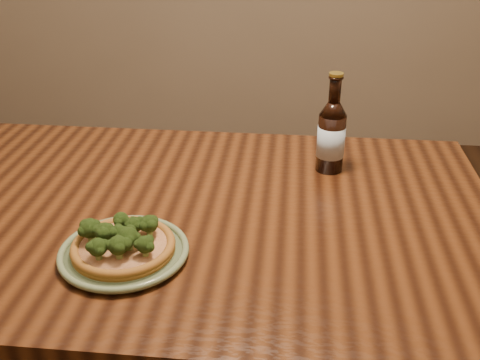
# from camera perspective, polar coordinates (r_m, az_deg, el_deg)

# --- Properties ---
(table) EXTENTS (1.60, 0.90, 0.75)m
(table) POSITION_cam_1_polar(r_m,az_deg,el_deg) (1.35, -9.28, -6.09)
(table) COLOR #49240F
(table) RESTS_ON ground
(plate) EXTENTS (0.26, 0.26, 0.02)m
(plate) POSITION_cam_1_polar(r_m,az_deg,el_deg) (1.14, -11.70, -7.17)
(plate) COLOR #697B55
(plate) RESTS_ON table
(pizza) EXTENTS (0.20, 0.20, 0.07)m
(pizza) POSITION_cam_1_polar(r_m,az_deg,el_deg) (1.13, -11.87, -6.33)
(pizza) COLOR #935E21
(pizza) RESTS_ON plate
(beer_bottle) EXTENTS (0.07, 0.07, 0.26)m
(beer_bottle) POSITION_cam_1_polar(r_m,az_deg,el_deg) (1.43, 9.26, 4.49)
(beer_bottle) COLOR black
(beer_bottle) RESTS_ON table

